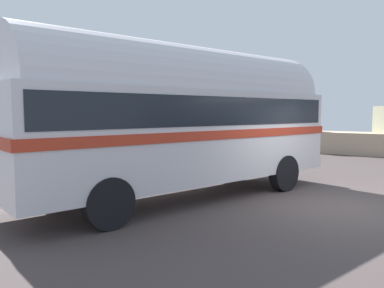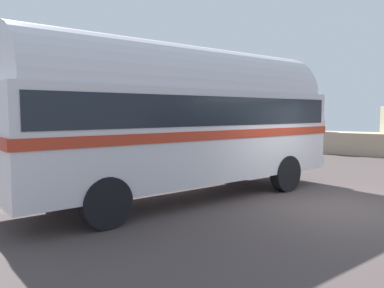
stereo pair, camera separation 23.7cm
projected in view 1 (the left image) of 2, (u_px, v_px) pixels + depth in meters
name	position (u px, v px, depth m)	size (l,w,h in m)	color
ground	(336.00, 207.00, 8.50)	(32.00, 26.00, 0.02)	#453B3A
vintage_coach	(183.00, 115.00, 9.23)	(4.55, 8.91, 3.70)	black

